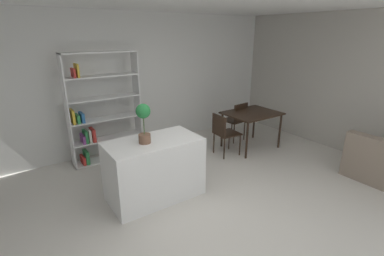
{
  "coord_description": "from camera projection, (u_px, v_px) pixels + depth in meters",
  "views": [
    {
      "loc": [
        -2.04,
        -2.58,
        2.33
      ],
      "look_at": [
        -0.08,
        0.3,
        1.14
      ],
      "focal_mm": 26.22,
      "sensor_mm": 36.0,
      "label": 1
    }
  ],
  "objects": [
    {
      "name": "ground_plane",
      "position": [
        209.0,
        211.0,
        3.85
      ],
      "size": [
        9.92,
        9.92,
        0.0
      ],
      "primitive_type": "plane",
      "color": "beige"
    },
    {
      "name": "back_partition",
      "position": [
        125.0,
        83.0,
        5.62
      ],
      "size": [
        7.21,
        0.06,
        2.73
      ],
      "primitive_type": "cube",
      "color": "silver",
      "rests_on": "ground_plane"
    },
    {
      "name": "right_partition_gray",
      "position": [
        360.0,
        86.0,
        5.32
      ],
      "size": [
        0.06,
        5.68,
        2.73
      ],
      "primitive_type": "cube",
      "color": "#B2ADA3",
      "rests_on": "ground_plane"
    },
    {
      "name": "kitchen_island",
      "position": [
        154.0,
        169.0,
        4.08
      ],
      "size": [
        1.33,
        0.73,
        0.89
      ],
      "primitive_type": "cube",
      "color": "white",
      "rests_on": "ground_plane"
    },
    {
      "name": "potted_plant_on_island",
      "position": [
        144.0,
        120.0,
        3.74
      ],
      "size": [
        0.2,
        0.2,
        0.55
      ],
      "color": "brown",
      "rests_on": "kitchen_island"
    },
    {
      "name": "open_bookshelf",
      "position": [
        100.0,
        113.0,
        5.13
      ],
      "size": [
        1.31,
        0.32,
        2.02
      ],
      "color": "white",
      "rests_on": "ground_plane"
    },
    {
      "name": "dining_table",
      "position": [
        252.0,
        116.0,
        5.81
      ],
      "size": [
        1.08,
        0.86,
        0.77
      ],
      "color": "black",
      "rests_on": "ground_plane"
    },
    {
      "name": "dining_chair_island_side",
      "position": [
        223.0,
        131.0,
        5.47
      ],
      "size": [
        0.47,
        0.45,
        0.84
      ],
      "rotation": [
        0.0,
        0.0,
        1.5
      ],
      "color": "black",
      "rests_on": "ground_plane"
    },
    {
      "name": "dining_chair_far",
      "position": [
        237.0,
        118.0,
        6.22
      ],
      "size": [
        0.47,
        0.48,
        0.88
      ],
      "rotation": [
        0.0,
        0.0,
        3.26
      ],
      "color": "black",
      "rests_on": "ground_plane"
    }
  ]
}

